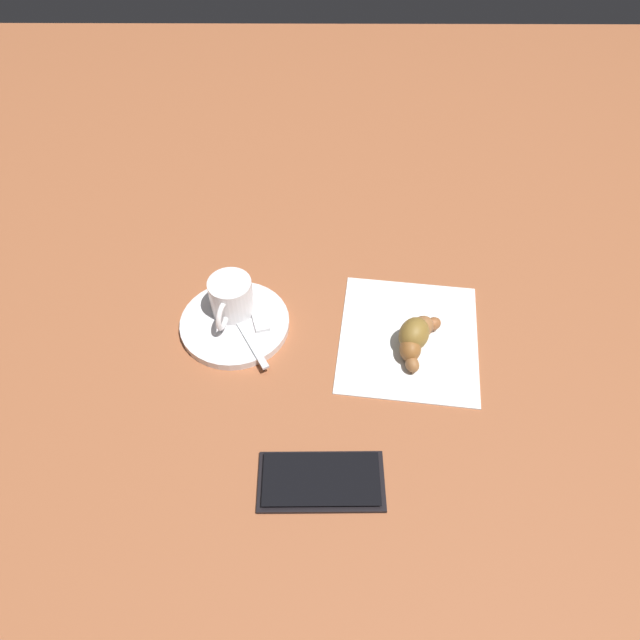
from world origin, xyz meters
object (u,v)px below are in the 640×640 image
Objects in this scene: espresso_cup at (230,297)px; sugar_packet at (258,315)px; teaspoon at (237,320)px; cell_phone at (323,480)px; saucer at (234,322)px; croissant at (414,337)px; napkin at (407,337)px.

espresso_cup is 0.04m from sugar_packet.
teaspoon reaches higher than cell_phone.
saucer is at bearing 103.74° from espresso_cup.
sugar_packet is (-0.04, 0.01, -0.02)m from espresso_cup.
saucer is 1.18× the size of teaspoon.
teaspoon is 0.24m from croissant.
espresso_cup reaches higher than sugar_packet.
teaspoon reaches higher than sugar_packet.
sugar_packet reaches higher than saucer.
teaspoon is at bearing 91.02° from sugar_packet.
napkin is at bearing -113.16° from sugar_packet.
saucer is 1.03× the size of cell_phone.
saucer is at bearing -35.90° from teaspoon.
espresso_cup is 0.24m from napkin.
croissant reaches higher than saucer.
sugar_packet is (-0.03, -0.01, 0.00)m from teaspoon.
espresso_cup is 0.67× the size of teaspoon.
sugar_packet is at bearing -7.91° from napkin.
teaspoon is at bearing 114.70° from espresso_cup.
croissant reaches higher than teaspoon.
napkin is (-0.24, 0.04, -0.04)m from espresso_cup.
croissant is (-0.24, 0.04, 0.02)m from saucer.
napkin is 2.20× the size of croissant.
espresso_cup is 0.42× the size of napkin.
cell_phone is (0.11, 0.20, 0.00)m from napkin.
espresso_cup is at bearing -62.98° from cell_phone.
sugar_packet is 0.25m from cell_phone.
espresso_cup reaches higher than cell_phone.
saucer is 2.57× the size of sugar_packet.
teaspoon is 0.62× the size of napkin.
cell_phone is (-0.12, 0.22, -0.01)m from teaspoon.
croissant is at bearing 167.84° from espresso_cup.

